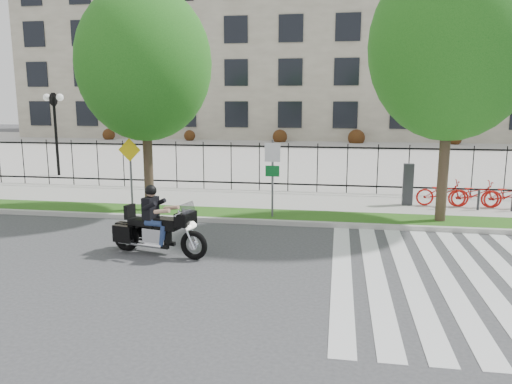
# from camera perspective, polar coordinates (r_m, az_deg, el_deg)

# --- Properties ---
(ground) EXTENTS (120.00, 120.00, 0.00)m
(ground) POSITION_cam_1_polar(r_m,az_deg,el_deg) (11.97, -0.93, -8.54)
(ground) COLOR #393A3C
(ground) RESTS_ON ground
(curb) EXTENTS (60.00, 0.20, 0.15)m
(curb) POSITION_cam_1_polar(r_m,az_deg,el_deg) (15.84, 1.75, -3.48)
(curb) COLOR #AEABA3
(curb) RESTS_ON ground
(grass_verge) EXTENTS (60.00, 1.50, 0.15)m
(grass_verge) POSITION_cam_1_polar(r_m,az_deg,el_deg) (16.66, 2.15, -2.78)
(grass_verge) COLOR #235715
(grass_verge) RESTS_ON ground
(sidewalk) EXTENTS (60.00, 3.50, 0.15)m
(sidewalk) POSITION_cam_1_polar(r_m,az_deg,el_deg) (19.08, 3.11, -1.06)
(sidewalk) COLOR #A5A19A
(sidewalk) RESTS_ON ground
(plaza) EXTENTS (80.00, 34.00, 0.10)m
(plaza) POSITION_cam_1_polar(r_m,az_deg,el_deg) (36.39, 6.22, 4.42)
(plaza) COLOR #A5A19A
(plaza) RESTS_ON ground
(crosswalk_stripes) EXTENTS (5.70, 8.00, 0.01)m
(crosswalk_stripes) POSITION_cam_1_polar(r_m,az_deg,el_deg) (12.12, 22.44, -9.12)
(crosswalk_stripes) COLOR silver
(crosswalk_stripes) RESTS_ON ground
(iron_fence) EXTENTS (30.00, 0.06, 2.00)m
(iron_fence) POSITION_cam_1_polar(r_m,az_deg,el_deg) (20.61, 3.69, 2.84)
(iron_fence) COLOR black
(iron_fence) RESTS_ON sidewalk
(office_building) EXTENTS (60.00, 21.90, 20.15)m
(office_building) POSITION_cam_1_polar(r_m,az_deg,el_deg) (56.40, 7.67, 16.65)
(office_building) COLOR gray
(office_building) RESTS_ON ground
(lamp_post_left) EXTENTS (1.06, 0.70, 4.25)m
(lamp_post_left) POSITION_cam_1_polar(r_m,az_deg,el_deg) (27.07, -22.04, 8.31)
(lamp_post_left) COLOR black
(lamp_post_left) RESTS_ON ground
(street_tree_1) EXTENTS (4.44, 4.44, 7.48)m
(street_tree_1) POSITION_cam_1_polar(r_m,az_deg,el_deg) (17.35, -12.66, 14.11)
(street_tree_1) COLOR #3E2E22
(street_tree_1) RESTS_ON grass_verge
(street_tree_2) EXTENTS (4.90, 4.90, 8.14)m
(street_tree_2) POSITION_cam_1_polar(r_m,az_deg,el_deg) (16.46, 21.48, 15.25)
(street_tree_2) COLOR #3E2E22
(street_tree_2) RESTS_ON grass_verge
(sign_pole_regulatory) EXTENTS (0.50, 0.09, 2.50)m
(sign_pole_regulatory) POSITION_cam_1_polar(r_m,az_deg,el_deg) (15.99, 1.89, 2.73)
(sign_pole_regulatory) COLOR #59595B
(sign_pole_regulatory) RESTS_ON grass_verge
(sign_pole_warning) EXTENTS (0.78, 0.09, 2.49)m
(sign_pole_warning) POSITION_cam_1_polar(r_m,az_deg,el_deg) (17.30, -14.16, 3.02)
(sign_pole_warning) COLOR #59595B
(sign_pole_warning) RESTS_ON grass_verge
(motorcycle_rider) EXTENTS (2.77, 1.17, 2.17)m
(motorcycle_rider) POSITION_cam_1_polar(r_m,az_deg,el_deg) (12.93, -11.20, -3.96)
(motorcycle_rider) COLOR black
(motorcycle_rider) RESTS_ON ground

